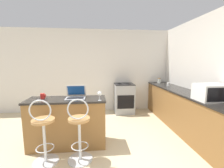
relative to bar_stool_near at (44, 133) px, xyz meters
The scene contains 13 objects.
ground_plane 0.89m from the bar_stool_near, 11.95° to the right, with size 20.00×20.00×0.00m, color beige.
wall_back 2.80m from the bar_stool_near, 74.45° to the left, with size 12.00×0.06×2.60m.
breakfast_bar 0.56m from the bar_stool_near, 61.09° to the left, with size 1.43×0.52×0.92m.
counter_right 3.01m from the bar_stool_near, 18.46° to the left, with size 0.60×3.24×0.92m.
bar_stool_near is the anchor object (origin of this frame).
bar_stool_far 0.54m from the bar_stool_near, ahead, with size 0.40×0.40×1.05m.
laptop 0.85m from the bar_stool_near, 52.48° to the left, with size 0.36×0.32×0.23m.
microwave 2.89m from the bar_stool_near, ahead, with size 0.51×0.38×0.29m.
stove_range 2.81m from the bar_stool_near, 53.32° to the left, with size 0.59×0.59×0.93m.
storage_jar 3.62m from the bar_stool_near, 38.76° to the left, with size 0.10×0.10×0.16m.
wine_glass_short 1.07m from the bar_stool_near, 19.36° to the left, with size 0.08×0.08×0.16m.
mug_white 3.33m from the bar_stool_near, 30.89° to the left, with size 0.09×0.07×0.10m.
mug_red 0.74m from the bar_stool_near, 107.19° to the left, with size 0.10×0.08×0.10m.
Camera 1 is at (0.11, -2.12, 1.60)m, focal length 24.00 mm.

